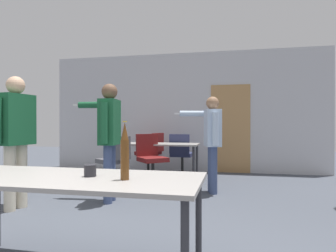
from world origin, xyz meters
TOP-DOWN VIEW (x-y plane):
  - back_wall at (0.03, 5.68)m, footprint 6.65×0.12m
  - conference_table_near at (-0.05, 0.50)m, footprint 1.97×0.82m
  - conference_table_far at (-0.39, 4.40)m, footprint 1.76×0.67m
  - person_right_polo at (0.81, 3.44)m, footprint 0.82×0.59m
  - person_center_tall at (-1.68, 1.94)m, footprint 0.79×0.75m
  - person_near_casual at (-0.61, 2.55)m, footprint 0.82×0.60m
  - office_chair_far_right at (0.05, 4.99)m, footprint 0.52×0.57m
  - office_chair_mid_tucked at (-0.33, 3.86)m, footprint 0.68×0.69m
  - office_chair_side_rolled at (-0.67, 5.09)m, footprint 0.63×0.58m
  - office_chair_far_left at (-0.98, 3.66)m, footprint 0.69×0.67m
  - beer_bottle at (0.41, 0.46)m, footprint 0.06×0.06m
  - drink_cup at (0.11, 0.53)m, footprint 0.09×0.09m

SIDE VIEW (x-z plane):
  - office_chair_far_left at x=-0.98m, z-range -0.04..0.87m
  - office_chair_far_right at x=0.05m, z-range -0.03..0.88m
  - office_chair_side_rolled at x=-0.67m, z-range -0.03..0.90m
  - office_chair_mid_tucked at x=-0.33m, z-range -0.03..0.91m
  - conference_table_far at x=-0.39m, z-range 0.29..1.03m
  - conference_table_near at x=-0.05m, z-range 0.31..1.04m
  - drink_cup at x=0.11m, z-range 0.74..0.82m
  - beer_bottle at x=0.41m, z-range 0.73..1.13m
  - person_right_polo at x=0.81m, z-range 0.16..1.74m
  - person_near_casual at x=-0.61m, z-range 0.18..1.90m
  - person_center_tall at x=-1.68m, z-range 0.18..1.93m
  - back_wall at x=0.03m, z-range -0.01..2.84m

